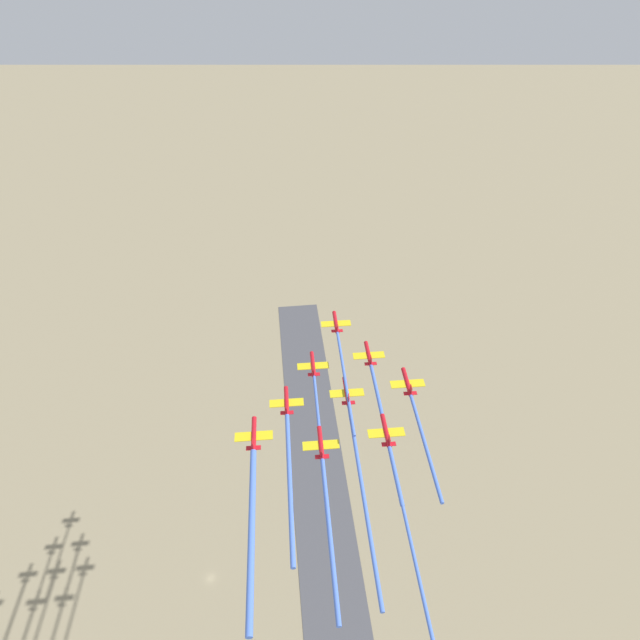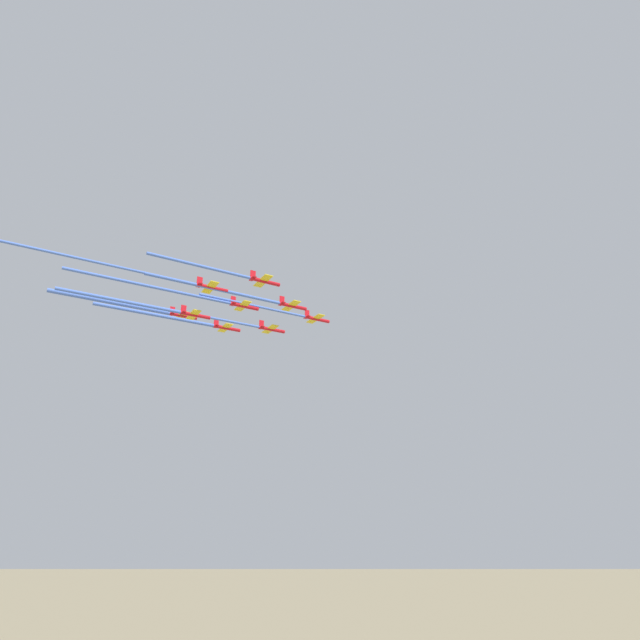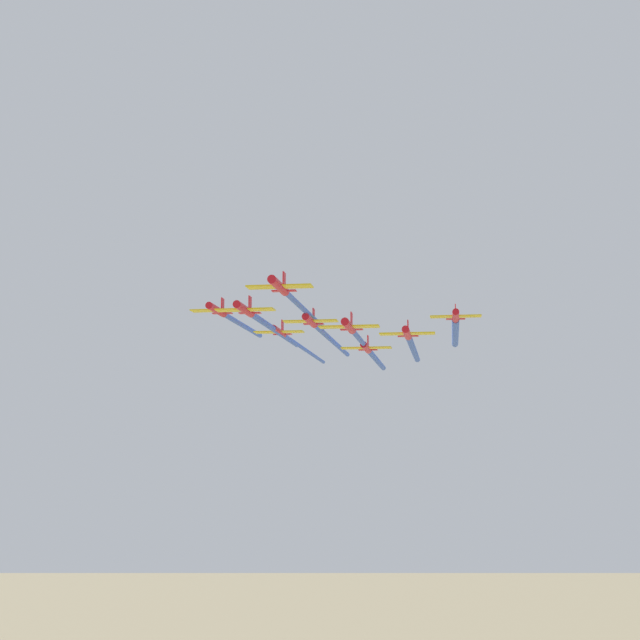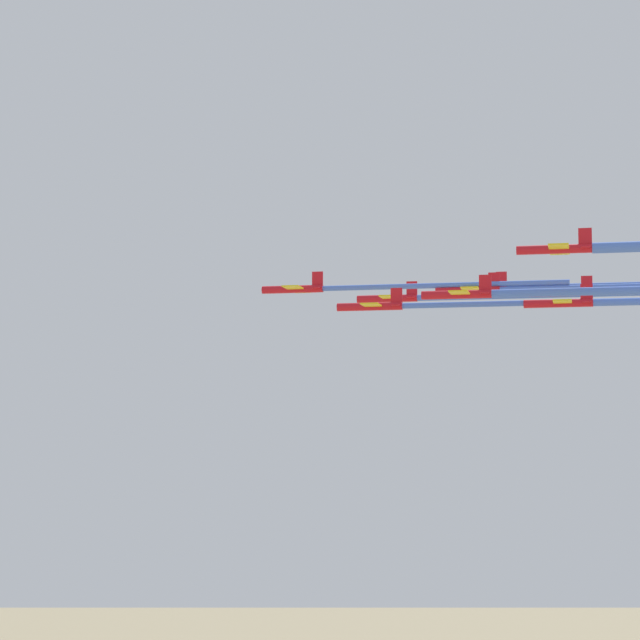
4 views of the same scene
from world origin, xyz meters
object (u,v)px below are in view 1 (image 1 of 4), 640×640
at_px(jet_2, 369,355).
at_px(jet_8, 386,432).
at_px(jet_3, 287,402).
at_px(jet_4, 347,392).
at_px(jet_5, 407,383).
at_px(jet_6, 254,435).
at_px(jet_7, 321,444).
at_px(jet_1, 313,365).
at_px(jet_0, 336,323).

height_order(jet_2, jet_8, jet_8).
distance_m(jet_3, jet_4, 15.65).
height_order(jet_3, jet_5, jet_5).
height_order(jet_6, jet_7, jet_6).
bearing_deg(jet_1, jet_0, 59.53).
distance_m(jet_1, jet_8, 30.66).
bearing_deg(jet_3, jet_6, -120.47).
relative_size(jet_1, jet_5, 1.00).
height_order(jet_2, jet_3, jet_2).
xyz_separation_m(jet_3, jet_7, (-11.17, -10.39, -0.66)).
distance_m(jet_5, jet_6, 40.86).
xyz_separation_m(jet_1, jet_3, (-14.51, 4.72, 0.53)).
bearing_deg(jet_5, jet_4, 180.00).
distance_m(jet_3, jet_5, 31.26).
distance_m(jet_3, jet_7, 15.27).
relative_size(jet_6, jet_8, 1.00).
bearing_deg(jet_1, jet_7, -90.00).
relative_size(jet_7, jet_8, 1.00).
height_order(jet_0, jet_8, jet_0).
xyz_separation_m(jet_4, jet_5, (3.34, -15.11, 2.12)).
xyz_separation_m(jet_1, jet_6, (-29.03, 9.43, 5.07)).
height_order(jet_4, jet_7, jet_4).
bearing_deg(jet_2, jet_7, -120.47).
xyz_separation_m(jet_4, jet_6, (-17.85, 19.82, 2.24)).
xyz_separation_m(jet_6, jet_7, (3.34, -15.11, -5.21)).
bearing_deg(jet_8, jet_6, -180.00).
relative_size(jet_3, jet_7, 1.00).
bearing_deg(jet_3, jet_0, 59.53).
distance_m(jet_1, jet_6, 30.94).
distance_m(jet_0, jet_5, 30.55).
bearing_deg(jet_4, jet_7, -120.47).
bearing_deg(jet_5, jet_7, -150.46).
bearing_deg(jet_6, jet_5, 18.78).
distance_m(jet_0, jet_8, 40.22).
bearing_deg(jet_1, jet_3, -120.47).
relative_size(jet_0, jet_3, 1.00).
bearing_deg(jet_8, jet_3, 150.46).
bearing_deg(jet_0, jet_5, -59.53).
relative_size(jet_6, jet_7, 1.00).
height_order(jet_1, jet_2, jet_2).
distance_m(jet_0, jet_1, 15.70).
xyz_separation_m(jet_2, jet_8, (-25.69, -5.68, 0.13)).
distance_m(jet_2, jet_6, 40.68).
distance_m(jet_4, jet_8, 15.26).
xyz_separation_m(jet_0, jet_4, (-25.69, -5.68, -0.87)).
bearing_deg(jet_3, jet_2, 29.54).
bearing_deg(jet_7, jet_1, 90.00).
height_order(jet_3, jet_7, jet_3).
relative_size(jet_3, jet_4, 1.00).
xyz_separation_m(jet_0, jet_5, (-22.35, -20.79, 1.25)).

